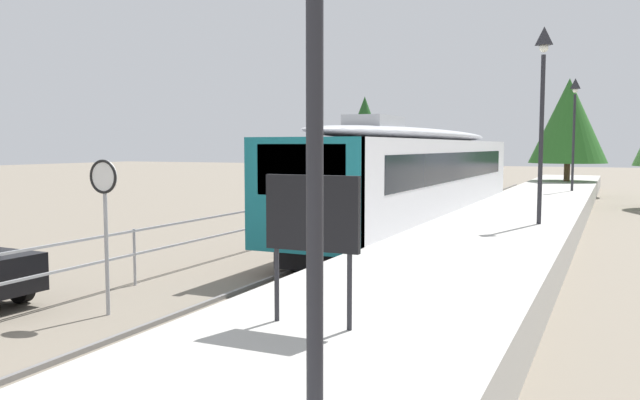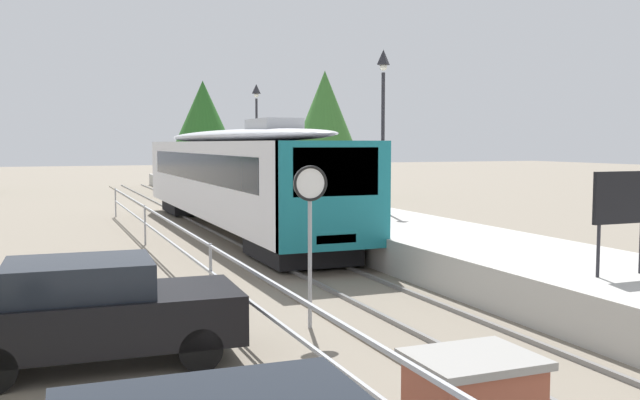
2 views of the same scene
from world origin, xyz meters
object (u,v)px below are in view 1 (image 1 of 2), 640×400
Objects in this scene: commuter_train at (419,172)px; platform_notice_board at (312,218)px; platform_lamp_mid_platform at (543,88)px; speed_limit_sign at (104,198)px; platform_lamp_far_end at (574,113)px.

commuter_train reaches higher than platform_notice_board.
commuter_train is 5.82m from platform_lamp_mid_platform.
speed_limit_sign is at bearing -99.15° from commuter_train.
platform_notice_board is at bearing -96.66° from platform_lamp_mid_platform.
speed_limit_sign reaches higher than platform_notice_board.
platform_lamp_far_end is at bearing 75.29° from speed_limit_sign.
platform_notice_board is (-1.36, -11.66, -2.44)m from platform_lamp_mid_platform.
platform_lamp_far_end is 1.91× the size of speed_limit_sign.
commuter_train is at bearing 144.74° from platform_lamp_mid_platform.
platform_lamp_mid_platform is at bearing 56.92° from speed_limit_sign.
commuter_train is at bearing 80.85° from speed_limit_sign.
commuter_train is 3.45× the size of platform_lamp_mid_platform.
platform_lamp_far_end is (4.30, 11.43, 2.48)m from commuter_train.
platform_lamp_far_end is at bearing 87.02° from platform_notice_board.
platform_lamp_far_end is at bearing 90.00° from platform_lamp_mid_platform.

